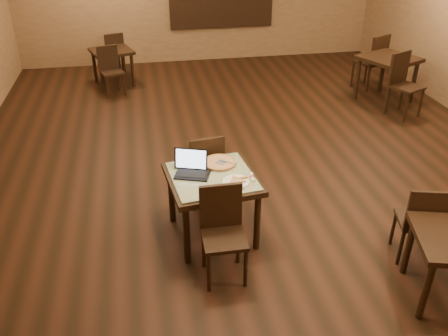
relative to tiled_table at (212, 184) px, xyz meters
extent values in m
plane|color=black|center=(0.79, 1.63, -0.66)|extent=(10.00, 10.00, 0.00)
cylinder|color=black|center=(-0.33, -0.42, -0.31)|extent=(0.07, 0.07, 0.71)
cylinder|color=black|center=(-0.42, 0.33, -0.31)|extent=(0.07, 0.07, 0.71)
cylinder|color=black|center=(0.42, -0.33, -0.31)|extent=(0.07, 0.07, 0.71)
cylinder|color=black|center=(0.33, 0.42, -0.31)|extent=(0.07, 0.07, 0.71)
cube|color=black|center=(0.00, 0.00, 0.06)|extent=(1.02, 1.02, 0.06)
cube|color=#1A32AA|center=(0.00, 0.00, 0.09)|extent=(0.93, 0.93, 0.02)
cylinder|color=black|center=(-0.18, -0.88, -0.44)|extent=(0.04, 0.04, 0.45)
cylinder|color=black|center=(-0.18, -0.52, -0.44)|extent=(0.04, 0.04, 0.45)
cylinder|color=black|center=(0.18, -0.88, -0.44)|extent=(0.04, 0.04, 0.45)
cylinder|color=black|center=(0.18, -0.52, -0.44)|extent=(0.04, 0.04, 0.45)
cube|color=black|center=(0.00, -0.70, -0.19)|extent=(0.42, 0.42, 0.04)
cube|color=black|center=(0.00, -0.51, 0.06)|extent=(0.42, 0.04, 0.48)
cylinder|color=black|center=(0.15, 0.90, -0.44)|extent=(0.04, 0.04, 0.44)
cylinder|color=black|center=(0.20, 0.55, -0.44)|extent=(0.04, 0.04, 0.44)
cylinder|color=black|center=(-0.20, 0.85, -0.44)|extent=(0.04, 0.04, 0.44)
cylinder|color=black|center=(-0.15, 0.50, -0.44)|extent=(0.04, 0.04, 0.44)
cube|color=black|center=(0.00, 0.70, -0.20)|extent=(0.47, 0.47, 0.04)
cube|color=black|center=(0.03, 0.52, 0.05)|extent=(0.41, 0.10, 0.47)
cube|color=black|center=(-0.20, 0.05, 0.11)|extent=(0.42, 0.35, 0.02)
cube|color=black|center=(-0.20, 0.17, 0.23)|extent=(0.36, 0.17, 0.24)
cube|color=silver|center=(-0.20, 0.17, 0.23)|extent=(0.32, 0.14, 0.20)
cylinder|color=white|center=(0.22, -0.18, 0.11)|extent=(0.28, 0.28, 0.02)
cylinder|color=silver|center=(0.12, 0.24, 0.11)|extent=(0.38, 0.38, 0.01)
cylinder|color=beige|center=(0.12, 0.24, 0.12)|extent=(0.36, 0.36, 0.02)
torus|color=#B37B39|center=(0.12, 0.24, 0.12)|extent=(0.37, 0.37, 0.02)
cube|color=silver|center=(0.14, 0.22, 0.13)|extent=(0.25, 0.24, 0.01)
cylinder|color=white|center=(0.40, -0.14, 0.12)|extent=(0.05, 0.17, 0.03)
cylinder|color=#B21537|center=(0.40, -0.14, 0.12)|extent=(0.04, 0.03, 0.04)
cylinder|color=black|center=(3.61, 2.97, -0.27)|extent=(0.08, 0.08, 0.79)
cylinder|color=black|center=(3.32, 3.62, -0.27)|extent=(0.08, 0.08, 0.79)
cylinder|color=black|center=(4.26, 3.27, -0.27)|extent=(0.08, 0.08, 0.79)
cylinder|color=black|center=(3.96, 3.91, -0.27)|extent=(0.08, 0.08, 0.79)
cube|color=black|center=(3.79, 3.44, 0.14)|extent=(1.17, 1.17, 0.07)
cylinder|color=black|center=(3.69, 2.46, -0.41)|extent=(0.04, 0.04, 0.50)
cylinder|color=black|center=(3.52, 2.82, -0.41)|extent=(0.04, 0.04, 0.50)
cylinder|color=black|center=(4.05, 2.62, -0.41)|extent=(0.04, 0.04, 0.50)
cylinder|color=black|center=(3.89, 2.99, -0.41)|extent=(0.04, 0.04, 0.50)
cube|color=black|center=(3.79, 2.72, -0.14)|extent=(0.62, 0.62, 0.04)
cube|color=black|center=(3.70, 2.91, 0.15)|extent=(0.44, 0.23, 0.53)
cylinder|color=black|center=(3.89, 4.43, -0.41)|extent=(0.04, 0.04, 0.50)
cylinder|color=black|center=(4.05, 4.06, -0.41)|extent=(0.04, 0.04, 0.50)
cylinder|color=black|center=(3.52, 4.26, -0.41)|extent=(0.04, 0.04, 0.50)
cylinder|color=black|center=(3.69, 3.90, -0.41)|extent=(0.04, 0.04, 0.50)
cube|color=black|center=(3.79, 4.16, -0.14)|extent=(0.62, 0.62, 0.04)
cube|color=black|center=(3.87, 3.97, 0.15)|extent=(0.44, 0.23, 0.53)
cylinder|color=black|center=(-1.36, 4.91, -0.33)|extent=(0.07, 0.07, 0.67)
cylinder|color=black|center=(-1.54, 5.48, -0.33)|extent=(0.07, 0.07, 0.67)
cylinder|color=black|center=(-0.79, 5.10, -0.33)|extent=(0.07, 0.07, 0.67)
cylinder|color=black|center=(-0.97, 5.67, -0.33)|extent=(0.07, 0.07, 0.67)
cube|color=black|center=(-1.17, 5.29, 0.01)|extent=(0.95, 0.95, 0.06)
cylinder|color=black|center=(-1.27, 4.46, -0.45)|extent=(0.04, 0.04, 0.42)
cylinder|color=black|center=(-1.38, 4.78, -0.45)|extent=(0.04, 0.04, 0.42)
cylinder|color=black|center=(-0.95, 4.57, -0.45)|extent=(0.04, 0.04, 0.42)
cylinder|color=black|center=(-1.06, 4.89, -0.45)|extent=(0.04, 0.04, 0.42)
cube|color=black|center=(-1.17, 4.68, -0.22)|extent=(0.50, 0.50, 0.04)
cube|color=black|center=(-1.22, 4.85, 0.02)|extent=(0.39, 0.16, 0.45)
cylinder|color=black|center=(-1.06, 6.11, -0.45)|extent=(0.04, 0.04, 0.42)
cylinder|color=black|center=(-0.95, 5.79, -0.45)|extent=(0.04, 0.04, 0.42)
cylinder|color=black|center=(-1.38, 6.00, -0.45)|extent=(0.04, 0.04, 0.42)
cylinder|color=black|center=(-1.27, 5.68, -0.45)|extent=(0.04, 0.04, 0.42)
cube|color=black|center=(-1.17, 5.90, -0.22)|extent=(0.50, 0.50, 0.04)
cube|color=black|center=(-1.11, 5.73, 0.02)|extent=(0.39, 0.16, 0.45)
cylinder|color=black|center=(1.64, -1.55, -0.33)|extent=(0.07, 0.07, 0.66)
cylinder|color=black|center=(1.80, -0.98, -0.33)|extent=(0.07, 0.07, 0.66)
cylinder|color=black|center=(2.21, -0.62, -0.45)|extent=(0.04, 0.04, 0.42)
cylinder|color=black|center=(2.12, -0.94, -0.45)|extent=(0.04, 0.04, 0.42)
cylinder|color=black|center=(1.89, -0.53, -0.45)|extent=(0.04, 0.04, 0.42)
cylinder|color=black|center=(1.80, -0.85, -0.45)|extent=(0.04, 0.04, 0.42)
cube|color=black|center=(2.01, -0.74, -0.22)|extent=(0.48, 0.48, 0.04)
cube|color=black|center=(1.96, -0.91, 0.02)|extent=(0.39, 0.14, 0.45)
camera|label=1|loc=(-0.66, -4.25, 2.65)|focal=38.00mm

